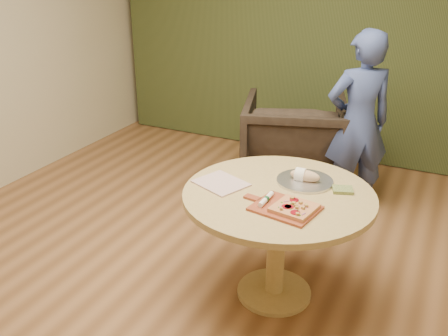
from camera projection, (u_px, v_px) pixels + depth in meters
room_shell at (189, 91)px, 2.68m from camera, size 5.04×6.04×2.84m
curtain at (330, 25)px, 5.07m from camera, size 4.80×0.14×2.78m
pedestal_table at (278, 213)px, 3.07m from camera, size 1.17×1.17×0.75m
pizza_paddle at (284, 208)px, 2.81m from camera, size 0.47×0.34×0.01m
flatbread_pizza at (294, 208)px, 2.77m from camera, size 0.26×0.26×0.04m
cutlery_roll at (266, 199)px, 2.86m from camera, size 0.03×0.20×0.03m
newspaper at (221, 183)px, 3.12m from camera, size 0.37×0.35×0.01m
serving_tray at (305, 181)px, 3.14m from camera, size 0.36×0.36×0.02m
bread_roll at (304, 175)px, 3.13m from camera, size 0.19×0.09×0.09m
green_packet at (343, 190)px, 3.02m from camera, size 0.15×0.13×0.02m
armchair at (294, 139)px, 4.67m from camera, size 1.14×1.10×0.95m
person_standing at (358, 124)px, 4.13m from camera, size 0.68×0.63×1.55m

